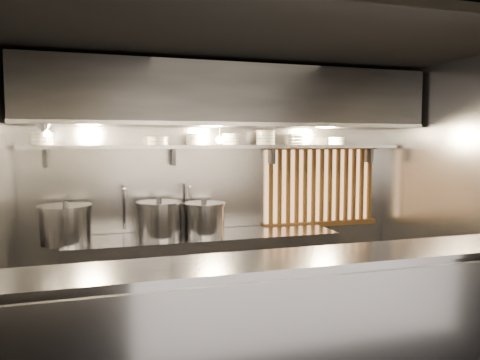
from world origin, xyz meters
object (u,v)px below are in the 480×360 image
stock_pot_left (66,224)px  pendant_bulb (220,140)px  stock_pot_mid (159,219)px  stock_pot_right (204,218)px  heat_lamp (44,128)px

stock_pot_left → pendant_bulb: bearing=2.7°
stock_pot_mid → stock_pot_right: 0.50m
stock_pot_mid → pendant_bulb: bearing=6.0°
pendant_bulb → stock_pot_mid: bearing=-174.0°
stock_pot_left → stock_pot_mid: same height
pendant_bulb → stock_pot_left: pendant_bulb is taller
pendant_bulb → stock_pot_mid: 1.11m
heat_lamp → stock_pot_mid: 1.49m
stock_pot_mid → stock_pot_right: (0.50, 0.02, -0.02)m
heat_lamp → stock_pot_right: (1.60, 0.30, -0.99)m
heat_lamp → pendant_bulb: 1.83m
pendant_bulb → stock_pot_left: size_ratio=0.29×
pendant_bulb → stock_pot_left: 1.86m
pendant_bulb → stock_pot_mid: (-0.70, -0.07, -0.86)m
pendant_bulb → stock_pot_mid: size_ratio=0.31×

